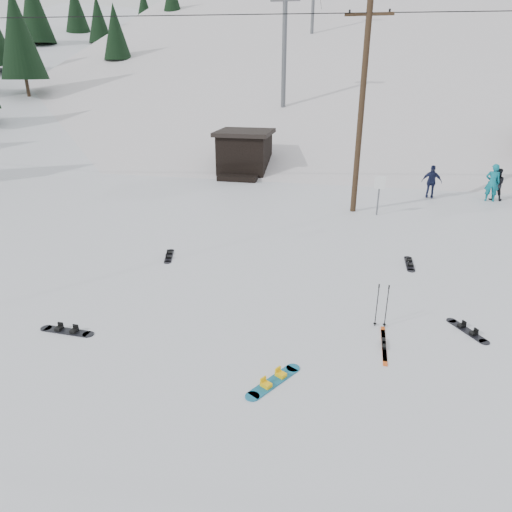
# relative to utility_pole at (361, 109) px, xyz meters

# --- Properties ---
(ground) EXTENTS (200.00, 200.00, 0.00)m
(ground) POSITION_rel_utility_pole_xyz_m (-2.00, -14.00, -4.68)
(ground) COLOR silver
(ground) RESTS_ON ground
(ski_slope) EXTENTS (60.00, 85.24, 65.97)m
(ski_slope) POSITION_rel_utility_pole_xyz_m (-2.00, 41.00, -16.68)
(ski_slope) COLOR silver
(ski_slope) RESTS_ON ground
(ridge_left) EXTENTS (47.54, 95.03, 58.38)m
(ridge_left) POSITION_rel_utility_pole_xyz_m (-38.00, 34.00, -15.68)
(ridge_left) COLOR silver
(ridge_left) RESTS_ON ground
(treeline_left) EXTENTS (20.00, 64.00, 10.00)m
(treeline_left) POSITION_rel_utility_pole_xyz_m (-36.00, 26.00, -4.68)
(treeline_left) COLOR black
(treeline_left) RESTS_ON ground
(treeline_crest) EXTENTS (50.00, 6.00, 10.00)m
(treeline_crest) POSITION_rel_utility_pole_xyz_m (-2.00, 72.00, -4.68)
(treeline_crest) COLOR black
(treeline_crest) RESTS_ON ski_slope
(utility_pole) EXTENTS (2.00, 0.26, 9.00)m
(utility_pole) POSITION_rel_utility_pole_xyz_m (0.00, 0.00, 0.00)
(utility_pole) COLOR #3A2819
(utility_pole) RESTS_ON ground
(trail_sign) EXTENTS (0.50, 0.09, 1.85)m
(trail_sign) POSITION_rel_utility_pole_xyz_m (1.10, -0.42, -3.41)
(trail_sign) COLOR #595B60
(trail_sign) RESTS_ON ground
(lift_hut) EXTENTS (3.40, 4.10, 2.75)m
(lift_hut) POSITION_rel_utility_pole_xyz_m (-7.00, 6.94, -3.32)
(lift_hut) COLOR black
(lift_hut) RESTS_ON ground
(lift_tower_near) EXTENTS (2.20, 0.36, 8.00)m
(lift_tower_near) POSITION_rel_utility_pole_xyz_m (-6.00, 16.00, 3.18)
(lift_tower_near) COLOR #595B60
(lift_tower_near) RESTS_ON ski_slope
(hero_snowboard) EXTENTS (1.00, 1.45, 0.12)m
(hero_snowboard) POSITION_rel_utility_pole_xyz_m (-1.46, -13.54, -4.65)
(hero_snowboard) COLOR #177198
(hero_snowboard) RESTS_ON ground
(hero_skis) EXTENTS (0.11, 1.75, 0.09)m
(hero_skis) POSITION_rel_utility_pole_xyz_m (0.96, -11.57, -4.65)
(hero_skis) COLOR #C94914
(hero_skis) RESTS_ON ground
(ski_poles) EXTENTS (0.33, 0.09, 1.22)m
(ski_poles) POSITION_rel_utility_pole_xyz_m (0.88, -10.64, -4.06)
(ski_poles) COLOR black
(ski_poles) RESTS_ON ground
(board_scatter_a) EXTENTS (1.53, 0.33, 0.11)m
(board_scatter_a) POSITION_rel_utility_pole_xyz_m (-7.07, -12.64, -4.65)
(board_scatter_a) COLOR black
(board_scatter_a) RESTS_ON ground
(board_scatter_b) EXTENTS (0.58, 1.34, 0.10)m
(board_scatter_b) POSITION_rel_utility_pole_xyz_m (-6.44, -7.26, -4.66)
(board_scatter_b) COLOR black
(board_scatter_b) RESTS_ON ground
(board_scatter_d) EXTENTS (0.88, 1.20, 0.10)m
(board_scatter_d) POSITION_rel_utility_pole_xyz_m (3.11, -10.43, -4.66)
(board_scatter_d) COLOR black
(board_scatter_d) RESTS_ON ground
(board_scatter_f) EXTENTS (0.27, 1.43, 0.10)m
(board_scatter_f) POSITION_rel_utility_pole_xyz_m (2.05, -6.16, -4.66)
(board_scatter_f) COLOR black
(board_scatter_f) RESTS_ON ground
(skier_teal) EXTENTS (0.75, 0.54, 1.92)m
(skier_teal) POSITION_rel_utility_pole_xyz_m (6.85, 3.31, -3.72)
(skier_teal) COLOR #0C6E7D
(skier_teal) RESTS_ON ground
(skier_dark) EXTENTS (0.89, 0.75, 1.65)m
(skier_dark) POSITION_rel_utility_pole_xyz_m (7.12, 3.58, -3.86)
(skier_dark) COLOR black
(skier_dark) RESTS_ON ground
(skier_navy) EXTENTS (1.07, 0.59, 1.72)m
(skier_navy) POSITION_rel_utility_pole_xyz_m (3.92, 3.31, -3.82)
(skier_navy) COLOR #1A2042
(skier_navy) RESTS_ON ground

